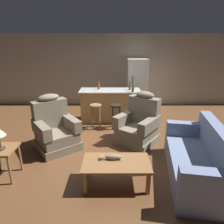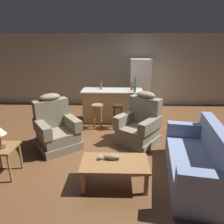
# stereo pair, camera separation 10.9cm
# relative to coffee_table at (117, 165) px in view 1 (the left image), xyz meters

# --- Properties ---
(ground_plane) EXTENTS (12.00, 12.00, 0.00)m
(ground_plane) POSITION_rel_coffee_table_xyz_m (-0.13, 1.65, -0.36)
(ground_plane) COLOR brown
(back_wall) EXTENTS (12.00, 0.05, 2.60)m
(back_wall) POSITION_rel_coffee_table_xyz_m (-0.13, 4.78, 0.94)
(back_wall) COLOR #A89E89
(back_wall) RESTS_ON ground_plane
(coffee_table) EXTENTS (1.10, 0.60, 0.42)m
(coffee_table) POSITION_rel_coffee_table_xyz_m (0.00, 0.00, 0.00)
(coffee_table) COLOR olive
(coffee_table) RESTS_ON ground_plane
(fish_figurine) EXTENTS (0.34, 0.10, 0.10)m
(fish_figurine) POSITION_rel_coffee_table_xyz_m (-0.08, 0.08, 0.10)
(fish_figurine) COLOR #4C3823
(fish_figurine) RESTS_ON coffee_table
(couch) EXTENTS (1.14, 2.01, 0.94)m
(couch) POSITION_rel_coffee_table_xyz_m (1.43, 0.17, -0.02)
(couch) COLOR #707FA3
(couch) RESTS_ON ground_plane
(recliner_near_lamp) EXTENTS (1.18, 1.18, 1.20)m
(recliner_near_lamp) POSITION_rel_coffee_table_xyz_m (-1.34, 1.28, 0.06)
(recliner_near_lamp) COLOR #756B56
(recliner_near_lamp) RESTS_ON ground_plane
(recliner_near_island) EXTENTS (1.18, 1.18, 1.20)m
(recliner_near_island) POSITION_rel_coffee_table_xyz_m (0.56, 1.55, 0.06)
(recliner_near_island) COLOR #756B56
(recliner_near_island) RESTS_ON ground_plane
(end_table) EXTENTS (0.48, 0.48, 0.56)m
(end_table) POSITION_rel_coffee_table_xyz_m (-1.96, 0.19, 0.10)
(end_table) COLOR olive
(end_table) RESTS_ON ground_plane
(kitchen_island) EXTENTS (1.80, 0.70, 0.95)m
(kitchen_island) POSITION_rel_coffee_table_xyz_m (-0.13, 3.00, 0.11)
(kitchen_island) COLOR #AD7F4C
(kitchen_island) RESTS_ON ground_plane
(bar_stool_left) EXTENTS (0.32, 0.32, 0.68)m
(bar_stool_left) POSITION_rel_coffee_table_xyz_m (-0.51, 2.37, 0.11)
(bar_stool_left) COLOR olive
(bar_stool_left) RESTS_ON ground_plane
(bar_stool_right) EXTENTS (0.32, 0.32, 0.68)m
(bar_stool_right) POSITION_rel_coffee_table_xyz_m (0.05, 2.37, 0.11)
(bar_stool_right) COLOR black
(bar_stool_right) RESTS_ON ground_plane
(refrigerator) EXTENTS (0.70, 0.69, 1.76)m
(refrigerator) POSITION_rel_coffee_table_xyz_m (0.81, 4.20, 0.52)
(refrigerator) COLOR white
(refrigerator) RESTS_ON ground_plane
(bottle_tall_green) EXTENTS (0.07, 0.07, 0.28)m
(bottle_tall_green) POSITION_rel_coffee_table_xyz_m (0.52, 2.74, 0.69)
(bottle_tall_green) COLOR #2D6B38
(bottle_tall_green) RESTS_ON kitchen_island
(bottle_short_amber) EXTENTS (0.08, 0.08, 0.24)m
(bottle_short_amber) POSITION_rel_coffee_table_xyz_m (0.46, 3.01, 0.68)
(bottle_short_amber) COLOR brown
(bottle_short_amber) RESTS_ON kitchen_island
(bottle_wine_dark) EXTENTS (0.07, 0.07, 0.26)m
(bottle_wine_dark) POSITION_rel_coffee_table_xyz_m (-0.47, 3.10, 0.69)
(bottle_wine_dark) COLOR brown
(bottle_wine_dark) RESTS_ON kitchen_island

